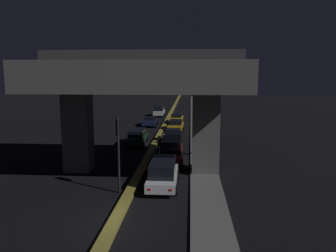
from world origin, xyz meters
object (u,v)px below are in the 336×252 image
car_white_lead (163,173)px  car_black_third (173,136)px  car_dark_red_second (171,150)px  car_taxi_yellow_fifth (177,119)px  car_white_third_oncoming (159,111)px  street_lamp (194,91)px  car_taxi_yellow_fourth (176,125)px  pedestrian_on_sidewalk (204,146)px  motorcycle_black_filtering_mid (156,156)px  motorcycle_blue_filtering_far (163,140)px  motorcycle_white_filtering_near (150,176)px  car_dark_green_lead_oncoming (137,136)px  traffic_light_left_of_median (119,141)px  car_dark_blue_second_oncoming (150,121)px

car_white_lead → car_black_third: bearing=0.2°
car_dark_red_second → car_white_lead: bearing=177.6°
car_taxi_yellow_fifth → car_white_third_oncoming: 9.81m
car_black_third → street_lamp: bearing=-15.7°
car_taxi_yellow_fifth → car_taxi_yellow_fourth: bearing=-176.3°
car_white_lead → pedestrian_on_sidewalk: pedestrian_on_sidewalk is taller
motorcycle_black_filtering_mid → pedestrian_on_sidewalk: pedestrian_on_sidewalk is taller
car_black_third → motorcycle_blue_filtering_far: size_ratio=2.28×
car_black_third → motorcycle_black_filtering_mid: size_ratio=2.38×
street_lamp → car_dark_red_second: bearing=-96.7°
car_white_lead → motorcycle_white_filtering_near: (-0.88, 0.19, -0.31)m
car_dark_green_lead_oncoming → car_white_lead: bearing=16.2°
car_taxi_yellow_fourth → street_lamp: bearing=-48.0°
street_lamp → motorcycle_black_filtering_mid: size_ratio=5.01×
motorcycle_white_filtering_near → motorcycle_blue_filtering_far: (-0.13, 11.95, 0.01)m
car_white_lead → pedestrian_on_sidewalk: size_ratio=2.96×
car_dark_red_second → car_dark_green_lead_oncoming: (-4.02, 6.87, -0.23)m
pedestrian_on_sidewalk → car_white_third_oncoming: bearing=103.5°
traffic_light_left_of_median → car_taxi_yellow_fourth: traffic_light_left_of_median is taller
traffic_light_left_of_median → car_black_third: (2.52, 15.23, -2.50)m
traffic_light_left_of_median → pedestrian_on_sidewalk: traffic_light_left_of_median is taller
motorcycle_white_filtering_near → motorcycle_blue_filtering_far: size_ratio=1.09×
car_taxi_yellow_fourth → car_white_third_oncoming: (-3.58, 14.73, 0.16)m
car_dark_green_lead_oncoming → motorcycle_blue_filtering_far: car_dark_green_lead_oncoming is taller
traffic_light_left_of_median → car_white_third_oncoming: bearing=91.7°
car_dark_red_second → motorcycle_black_filtering_mid: size_ratio=2.74×
street_lamp → car_taxi_yellow_fifth: 6.09m
car_dark_red_second → motorcycle_blue_filtering_far: bearing=10.7°
car_dark_red_second → car_dark_blue_second_oncoming: car_dark_red_second is taller
car_dark_red_second → car_black_third: 7.71m
traffic_light_left_of_median → motorcycle_black_filtering_mid: traffic_light_left_of_median is taller
car_white_lead → motorcycle_white_filtering_near: size_ratio=2.42×
car_dark_blue_second_oncoming → pedestrian_on_sidewalk: (7.06, -17.06, 0.27)m
car_taxi_yellow_fifth → car_dark_green_lead_oncoming: (-3.59, -14.07, 0.02)m
car_dark_red_second → car_white_third_oncoming: bearing=6.7°
car_dark_red_second → street_lamp: bearing=-7.4°
car_white_lead → car_dark_blue_second_oncoming: car_white_lead is taller
motorcycle_black_filtering_mid → motorcycle_blue_filtering_far: 6.63m
car_white_lead → car_taxi_yellow_fourth: size_ratio=1.01×
street_lamp → car_black_third: (-2.32, -9.72, -4.33)m
traffic_light_left_of_median → car_white_third_oncoming: traffic_light_left_of_median is taller
motorcycle_black_filtering_mid → motorcycle_blue_filtering_far: motorcycle_black_filtering_mid is taller
car_white_lead → car_dark_red_second: size_ratio=1.01×
car_black_third → pedestrian_on_sidewalk: size_ratio=2.55×
car_white_lead → car_dark_green_lead_oncoming: bearing=16.2°
motorcycle_blue_filtering_far → traffic_light_left_of_median: bearing=169.6°
street_lamp → car_dark_green_lead_oncoming: 12.90m
car_dark_red_second → car_dark_blue_second_oncoming: size_ratio=1.12×
car_white_third_oncoming → motorcycle_blue_filtering_far: (2.70, -24.15, -0.27)m
car_dark_blue_second_oncoming → motorcycle_white_filtering_near: motorcycle_white_filtering_near is taller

